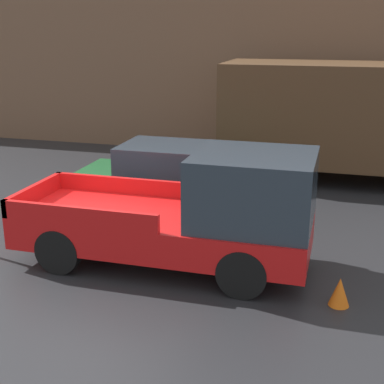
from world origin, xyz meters
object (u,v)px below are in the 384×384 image
at_px(car, 170,178).
at_px(pickup_truck, 194,214).
at_px(traffic_cone, 340,292).
at_px(delivery_truck, 344,118).

bearing_deg(car, pickup_truck, -64.07).
distance_m(pickup_truck, traffic_cone, 2.72).
distance_m(pickup_truck, car, 3.12).
bearing_deg(pickup_truck, car, 115.93).
relative_size(car, traffic_cone, 9.36).
distance_m(pickup_truck, delivery_truck, 7.00).
relative_size(pickup_truck, car, 1.21).
bearing_deg(delivery_truck, pickup_truck, -109.92).
height_order(car, delivery_truck, delivery_truck).
relative_size(delivery_truck, traffic_cone, 15.46).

